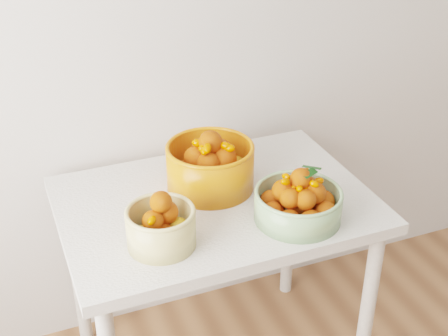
% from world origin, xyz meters
% --- Properties ---
extents(table, '(1.00, 0.70, 0.75)m').
position_xyz_m(table, '(-0.41, 1.60, 0.65)').
color(table, silver).
rests_on(table, ground).
extents(bowl_cream, '(0.25, 0.25, 0.17)m').
position_xyz_m(bowl_cream, '(-0.64, 1.43, 0.82)').
color(bowl_cream, '#D6BE79').
rests_on(bowl_cream, table).
extents(bowl_green, '(0.34, 0.34, 0.17)m').
position_xyz_m(bowl_green, '(-0.21, 1.40, 0.81)').
color(bowl_green, '#8AB17B').
rests_on(bowl_green, table).
extents(bowl_orange, '(0.35, 0.35, 0.21)m').
position_xyz_m(bowl_orange, '(-0.39, 1.68, 0.83)').
color(bowl_orange, orange).
rests_on(bowl_orange, table).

